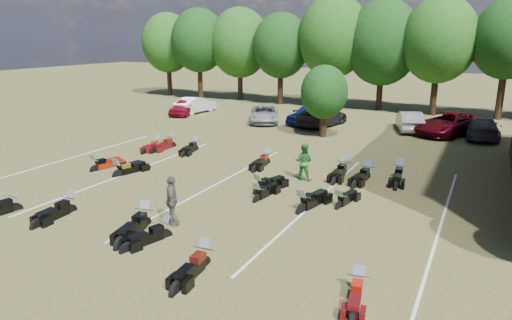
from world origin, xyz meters
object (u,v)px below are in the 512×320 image
Objects in this scene: person_grey at (172,201)px; motorcycle_3 at (165,237)px; car_0 at (185,107)px; person_green at (304,162)px; motorcycle_7 at (96,171)px; motorcycle_14 at (172,147)px; car_4 at (310,114)px.

motorcycle_3 is at bearing 166.00° from person_grey.
car_0 is 20.76m from person_green.
motorcycle_7 is at bearing 166.54° from motorcycle_3.
car_0 is 25.69m from motorcycle_3.
car_0 reaches higher than motorcycle_14.
person_grey is at bearing 128.67° from motorcycle_3.
car_4 is at bearing -7.51° from car_0.
motorcycle_3 is at bearing 74.16° from person_green.
motorcycle_7 is at bearing 16.03° from person_green.
car_4 reaches higher than car_0.
person_grey reaches higher than motorcycle_7.
car_0 is 2.02× the size of motorcycle_3.
person_grey is 1.46m from motorcycle_3.
person_grey is at bearing -50.19° from motorcycle_14.
person_green is 0.89× the size of motorcycle_3.
car_0 is 24.60m from person_grey.
motorcycle_7 is (-8.30, 4.84, 0.00)m from motorcycle_3.
person_grey is 8.81m from motorcycle_7.
person_green is (16.29, -12.86, 0.20)m from car_0.
car_4 is 18.27m from motorcycle_7.
person_green is at bearing -51.23° from car_0.
motorcycle_7 is at bearing -90.76° from motorcycle_14.
car_4 is at bearing -94.32° from motorcycle_7.
motorcycle_7 is 0.93× the size of motorcycle_14.
car_4 is at bearing 114.62° from motorcycle_3.
motorcycle_3 is at bearing -51.44° from motorcycle_14.
car_0 is at bearing -1.19° from person_grey.
person_green reaches higher than motorcycle_7.
person_green is (4.95, -13.94, 0.11)m from car_4.
motorcycle_3 is 9.60m from motorcycle_7.
car_4 is 22.55m from motorcycle_3.
motorcycle_14 is at bearing -80.85° from motorcycle_7.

